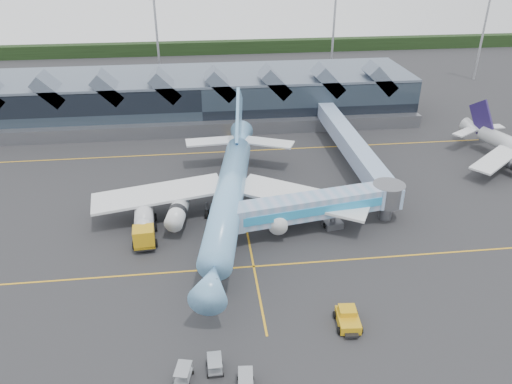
{
  "coord_description": "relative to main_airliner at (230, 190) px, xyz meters",
  "views": [
    {
      "loc": [
        -5.64,
        -57.71,
        37.09
      ],
      "look_at": [
        1.5,
        2.11,
        5.0
      ],
      "focal_mm": 35.0,
      "sensor_mm": 36.0,
      "label": 1
    }
  ],
  "objects": [
    {
      "name": "ground",
      "position": [
        1.94,
        -4.24,
        -4.33
      ],
      "size": [
        260.0,
        260.0,
        0.0
      ],
      "primitive_type": "plane",
      "color": "#252527",
      "rests_on": "ground"
    },
    {
      "name": "taxi_stripes",
      "position": [
        1.94,
        5.76,
        -4.33
      ],
      "size": [
        120.0,
        60.0,
        0.01
      ],
      "color": "gold",
      "rests_on": "ground"
    },
    {
      "name": "tree_line_far",
      "position": [
        1.94,
        105.76,
        -2.33
      ],
      "size": [
        260.0,
        4.0,
        4.0
      ],
      "primitive_type": "cube",
      "color": "black",
      "rests_on": "ground"
    },
    {
      "name": "terminal",
      "position": [
        -3.13,
        43.11,
        0.55
      ],
      "size": [
        90.0,
        22.25,
        12.52
      ],
      "color": "black",
      "rests_on": "ground"
    },
    {
      "name": "light_masts",
      "position": [
        22.94,
        58.56,
        8.16
      ],
      "size": [
        132.4,
        42.56,
        22.45
      ],
      "color": "#9B9DA4",
      "rests_on": "ground"
    },
    {
      "name": "main_airliner",
      "position": [
        0.0,
        0.0,
        0.0
      ],
      "size": [
        39.37,
        45.78,
        14.74
      ],
      "rotation": [
        0.0,
        0.0,
        -0.17
      ],
      "color": "#68A5D2",
      "rests_on": "ground"
    },
    {
      "name": "jet_bridge",
      "position": [
        12.8,
        -4.57,
        -0.57
      ],
      "size": [
        26.11,
        8.06,
        5.57
      ],
      "rotation": [
        0.0,
        0.0,
        0.18
      ],
      "color": "#739BBF",
      "rests_on": "ground"
    },
    {
      "name": "fuel_truck",
      "position": [
        -11.92,
        -2.83,
        -2.31
      ],
      "size": [
        3.7,
        10.85,
        3.61
      ],
      "rotation": [
        0.0,
        0.0,
        0.07
      ],
      "color": "black",
      "rests_on": "ground"
    },
    {
      "name": "pushback_tug",
      "position": [
        10.59,
        -23.54,
        -3.53
      ],
      "size": [
        2.81,
        4.18,
        1.78
      ],
      "rotation": [
        0.0,
        0.0,
        -0.08
      ],
      "color": "#C08E12",
      "rests_on": "ground"
    }
  ]
}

